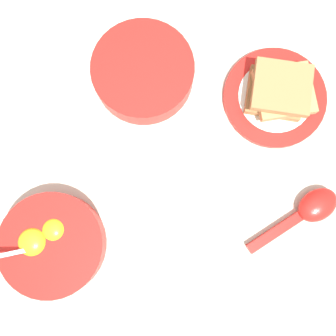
{
  "coord_description": "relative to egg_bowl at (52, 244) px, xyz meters",
  "views": [
    {
      "loc": [
        -0.03,
        -0.09,
        0.68
      ],
      "look_at": [
        -0.09,
        -0.02,
        0.02
      ],
      "focal_mm": 42.0,
      "sensor_mm": 36.0,
      "label": 1
    }
  ],
  "objects": [
    {
      "name": "ground_plane",
      "position": [
        0.15,
        0.23,
        -0.02
      ],
      "size": [
        3.0,
        3.0,
        0.0
      ],
      "primitive_type": "plane",
      "color": "beige"
    },
    {
      "name": "egg_bowl",
      "position": [
        0.0,
        0.0,
        0.0
      ],
      "size": [
        0.17,
        0.17,
        0.07
      ],
      "color": "red",
      "rests_on": "ground_plane"
    },
    {
      "name": "toast_plate",
      "position": [
        0.13,
        0.44,
        -0.02
      ],
      "size": [
        0.18,
        0.18,
        0.01
      ],
      "color": "red",
      "rests_on": "ground_plane"
    },
    {
      "name": "toast_sandwich",
      "position": [
        0.13,
        0.44,
        0.01
      ],
      "size": [
        0.14,
        0.13,
        0.05
      ],
      "color": "#9E7042",
      "rests_on": "toast_plate"
    },
    {
      "name": "soup_spoon",
      "position": [
        0.29,
        0.32,
        -0.01
      ],
      "size": [
        0.09,
        0.18,
        0.03
      ],
      "color": "red",
      "rests_on": "ground_plane"
    },
    {
      "name": "congee_bowl",
      "position": [
        -0.07,
        0.32,
        0.0
      ],
      "size": [
        0.18,
        0.18,
        0.05
      ],
      "color": "red",
      "rests_on": "ground_plane"
    }
  ]
}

